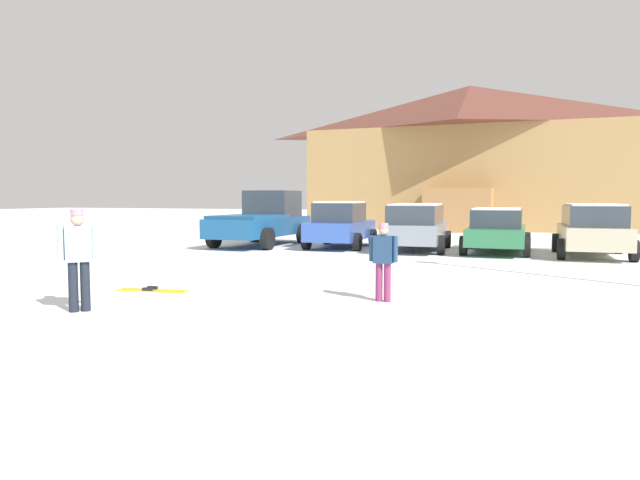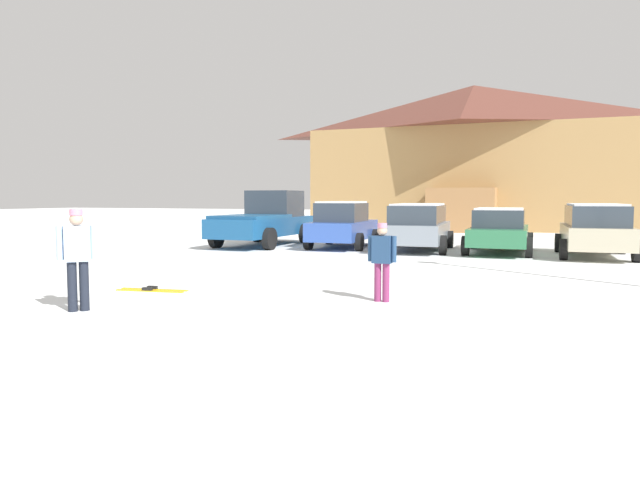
{
  "view_description": "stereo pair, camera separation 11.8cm",
  "coord_description": "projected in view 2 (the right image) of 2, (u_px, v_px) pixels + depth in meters",
  "views": [
    {
      "loc": [
        3.99,
        -4.61,
        1.85
      ],
      "look_at": [
        -0.55,
        7.23,
        0.91
      ],
      "focal_mm": 32.0,
      "sensor_mm": 36.0,
      "label": 1
    },
    {
      "loc": [
        4.1,
        -4.57,
        1.85
      ],
      "look_at": [
        -0.55,
        7.23,
        0.91
      ],
      "focal_mm": 32.0,
      "sensor_mm": 36.0,
      "label": 2
    }
  ],
  "objects": [
    {
      "name": "ground",
      "position": [
        113.0,
        377.0,
        5.88
      ],
      "size": [
        160.0,
        160.0,
        0.0
      ],
      "primitive_type": "plane",
      "color": "white"
    },
    {
      "name": "parked_beige_suv",
      "position": [
        595.0,
        228.0,
        17.87
      ],
      "size": [
        2.28,
        4.31,
        1.67
      ],
      "color": "#B3AB90",
      "rests_on": "ground"
    },
    {
      "name": "ski_lodge",
      "position": [
        472.0,
        156.0,
        35.44
      ],
      "size": [
        19.1,
        10.7,
        8.8
      ],
      "color": "#A07B48",
      "rests_on": "ground"
    },
    {
      "name": "skier_adult_in_blue_parka",
      "position": [
        77.0,
        254.0,
        9.27
      ],
      "size": [
        0.46,
        0.48,
        1.67
      ],
      "color": "black",
      "rests_on": "ground"
    },
    {
      "name": "parked_grey_wagon",
      "position": [
        418.0,
        225.0,
        20.04
      ],
      "size": [
        2.41,
        4.54,
        1.66
      ],
      "color": "gray",
      "rests_on": "ground"
    },
    {
      "name": "pickup_truck",
      "position": [
        266.0,
        220.0,
        22.4
      ],
      "size": [
        2.46,
        5.42,
        2.15
      ],
      "color": "navy",
      "rests_on": "ground"
    },
    {
      "name": "pair_of_skis",
      "position": [
        151.0,
        290.0,
        11.38
      ],
      "size": [
        1.47,
        0.51,
        0.08
      ],
      "color": "gold",
      "rests_on": "ground"
    },
    {
      "name": "skier_teen_in_navy_coat",
      "position": [
        382.0,
        257.0,
        10.13
      ],
      "size": [
        0.52,
        0.2,
        1.41
      ],
      "color": "#7E2C59",
      "rests_on": "ground"
    },
    {
      "name": "parked_blue_hatchback",
      "position": [
        343.0,
        225.0,
        21.25
      ],
      "size": [
        2.28,
        4.19,
        1.73
      ],
      "color": "#2E4FA5",
      "rests_on": "ground"
    },
    {
      "name": "parked_green_coupe",
      "position": [
        499.0,
        230.0,
        19.15
      ],
      "size": [
        2.2,
        4.4,
        1.52
      ],
      "color": "#2A6D46",
      "rests_on": "ground"
    }
  ]
}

